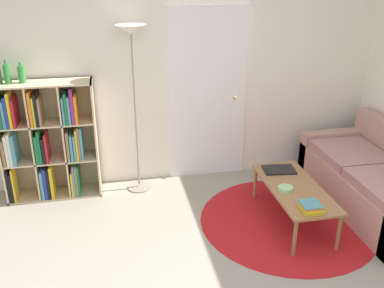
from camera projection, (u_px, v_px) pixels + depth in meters
wall_back at (187, 71)px, 4.80m from camera, size 7.47×0.11×2.60m
rug at (287, 221)px, 4.32m from camera, size 1.75×1.75×0.01m
bookshelf at (47, 141)px, 4.58m from camera, size 0.99×0.34×1.29m
floor_lamp at (132, 54)px, 4.36m from camera, size 0.31×0.31×1.84m
couch at (380, 183)px, 4.48m from camera, size 0.85×1.85×0.80m
coffee_table at (294, 190)px, 4.18m from camera, size 0.50×1.13×0.39m
laptop at (279, 170)px, 4.49m from camera, size 0.35×0.26×0.02m
bowl at (285, 189)px, 4.10m from camera, size 0.14×0.14×0.04m
book_stack_on_table at (311, 207)px, 3.74m from camera, size 0.18×0.18×0.08m
bottle_middle at (7, 74)px, 4.25m from camera, size 0.06×0.06×0.24m
bottle_right at (22, 74)px, 4.28m from camera, size 0.07×0.07×0.21m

